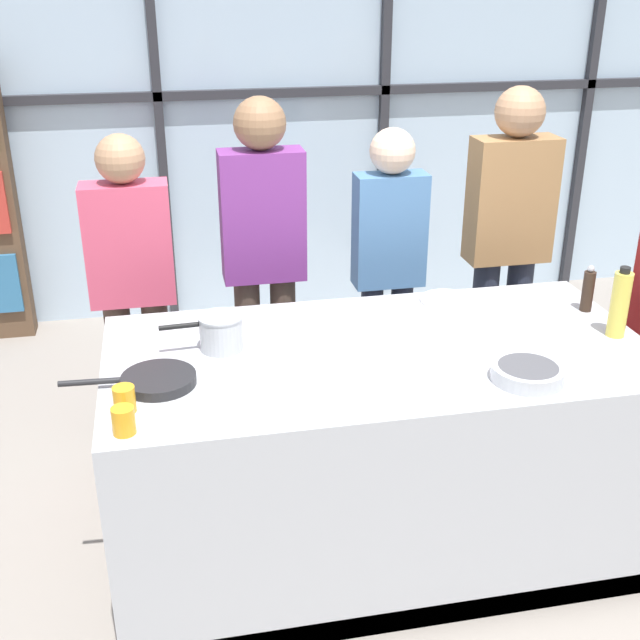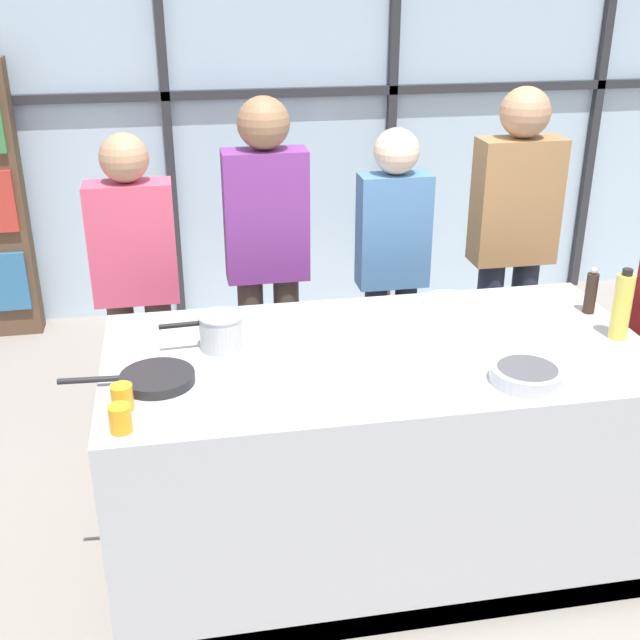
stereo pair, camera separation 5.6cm
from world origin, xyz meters
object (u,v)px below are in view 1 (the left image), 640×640
object	(u,v)px
oil_bottle	(620,304)
spectator_center_left	(264,250)
juice_glass_far	(124,399)
spectator_far_left	(132,278)
juice_glass_near	(124,421)
white_plate	(447,300)
mixing_bowl	(528,372)
spectator_center_right	(389,259)
pepper_grinder	(588,290)
spectator_far_right	(508,235)
saucepan	(221,331)
frying_pan	(156,379)

from	to	relation	value
oil_bottle	spectator_center_left	bearing A→B (deg)	140.46
spectator_center_left	juice_glass_far	xyz separation A→B (m)	(-0.65, -1.30, -0.05)
spectator_far_left	juice_glass_far	world-z (taller)	spectator_far_left
juice_glass_far	juice_glass_near	bearing A→B (deg)	-90.00
white_plate	mixing_bowl	bearing A→B (deg)	-87.65
spectator_center_right	white_plate	bearing A→B (deg)	99.91
spectator_center_right	juice_glass_far	bearing A→B (deg)	44.97
spectator_center_right	spectator_far_left	bearing A→B (deg)	0.00
mixing_bowl	pepper_grinder	bearing A→B (deg)	46.10
mixing_bowl	juice_glass_far	world-z (taller)	juice_glass_far
spectator_far_right	juice_glass_far	xyz separation A→B (m)	(-1.94, -1.30, -0.05)
spectator_far_right	mixing_bowl	xyz separation A→B (m)	(-0.51, -1.36, -0.06)
juice_glass_far	oil_bottle	bearing A→B (deg)	6.58
saucepan	spectator_center_left	bearing A→B (deg)	71.66
mixing_bowl	juice_glass_near	world-z (taller)	juice_glass_near
spectator_center_left	saucepan	distance (m)	0.92
spectator_far_left	mixing_bowl	xyz separation A→B (m)	(1.43, -1.36, 0.03)
saucepan	white_plate	world-z (taller)	saucepan
spectator_center_left	white_plate	distance (m)	0.96
spectator_far_left	frying_pan	size ratio (longest dim) A/B	3.36
spectator_far_left	spectator_far_right	xyz separation A→B (m)	(1.94, -0.00, 0.10)
pepper_grinder	juice_glass_far	xyz separation A→B (m)	(-1.96, -0.49, -0.05)
spectator_center_left	mixing_bowl	distance (m)	1.57
spectator_far_right	frying_pan	world-z (taller)	spectator_far_right
spectator_center_right	white_plate	world-z (taller)	spectator_center_right
spectator_far_left	pepper_grinder	xyz separation A→B (m)	(1.95, -0.81, 0.10)
spectator_center_left	white_plate	bearing A→B (deg)	141.55
spectator_far_right	juice_glass_far	world-z (taller)	spectator_far_right
frying_pan	mixing_bowl	world-z (taller)	mixing_bowl
frying_pan	oil_bottle	size ratio (longest dim) A/B	1.64
spectator_center_right	frying_pan	world-z (taller)	spectator_center_right
spectator_center_right	white_plate	size ratio (longest dim) A/B	6.54
spectator_far_right	saucepan	bearing A→B (deg)	28.98
spectator_center_right	frying_pan	distance (m)	1.64
spectator_center_right	saucepan	distance (m)	1.28
spectator_center_right	pepper_grinder	distance (m)	1.05
spectator_center_left	saucepan	size ratio (longest dim) A/B	5.44
spectator_far_right	oil_bottle	bearing A→B (deg)	90.40
oil_bottle	juice_glass_far	world-z (taller)	oil_bottle
oil_bottle	juice_glass_far	xyz separation A→B (m)	(-1.95, -0.23, -0.09)
saucepan	frying_pan	bearing A→B (deg)	-135.72
pepper_grinder	juice_glass_far	size ratio (longest dim) A/B	2.25
juice_glass_far	frying_pan	bearing A→B (deg)	58.11
spectator_center_right	white_plate	xyz separation A→B (m)	(0.10, -0.59, 0.00)
white_plate	oil_bottle	bearing A→B (deg)	-40.98
spectator_far_right	mixing_bowl	size ratio (longest dim) A/B	6.70
spectator_center_left	frying_pan	size ratio (longest dim) A/B	3.66
spectator_far_left	mixing_bowl	world-z (taller)	spectator_far_left
spectator_center_left	frying_pan	xyz separation A→B (m)	(-0.55, -1.12, -0.08)
juice_glass_near	pepper_grinder	bearing A→B (deg)	17.74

